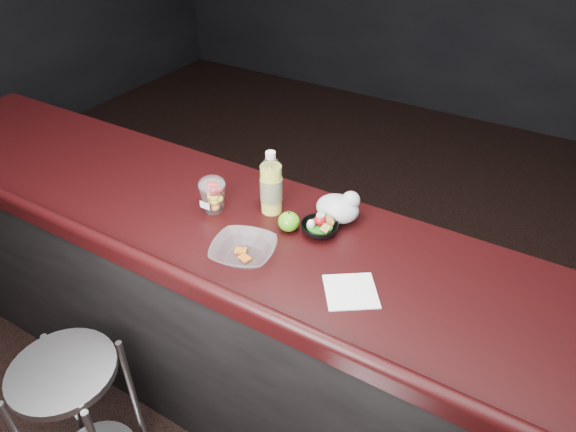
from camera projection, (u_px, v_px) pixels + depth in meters
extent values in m
cube|color=black|center=(284.00, 339.00, 2.13)|extent=(4.00, 0.65, 0.98)
cube|color=black|center=(284.00, 243.00, 1.84)|extent=(4.06, 0.71, 0.04)
cylinder|color=#B8B8BD|center=(62.00, 371.00, 1.72)|extent=(0.48, 0.48, 0.03)
cylinder|color=#B8B8BD|center=(68.00, 397.00, 2.06)|extent=(0.02, 0.02, 0.72)
cylinder|color=#B8B8BD|center=(136.00, 403.00, 2.03)|extent=(0.02, 0.02, 0.72)
cylinder|color=yellow|center=(271.00, 189.00, 1.91)|extent=(0.08, 0.08, 0.20)
cylinder|color=white|center=(271.00, 189.00, 1.91)|extent=(0.08, 0.08, 0.20)
cone|color=white|center=(271.00, 162.00, 1.85)|extent=(0.08, 0.08, 0.03)
cylinder|color=white|center=(271.00, 155.00, 1.83)|extent=(0.04, 0.04, 0.02)
cylinder|color=#072D99|center=(271.00, 189.00, 1.91)|extent=(0.08, 0.08, 0.09)
ellipsoid|color=white|center=(212.00, 184.00, 1.90)|extent=(0.10, 0.10, 0.06)
ellipsoid|color=#4D8A0F|center=(289.00, 222.00, 1.85)|extent=(0.08, 0.08, 0.07)
cylinder|color=black|center=(289.00, 213.00, 1.83)|extent=(0.01, 0.01, 0.01)
ellipsoid|color=silver|center=(338.00, 209.00, 1.89)|extent=(0.16, 0.13, 0.10)
sphere|color=silver|center=(351.00, 200.00, 1.87)|extent=(0.07, 0.07, 0.07)
imported|color=black|center=(320.00, 228.00, 1.84)|extent=(0.16, 0.16, 0.04)
cylinder|color=#0F470C|center=(320.00, 226.00, 1.84)|extent=(0.09, 0.09, 0.01)
ellipsoid|color=#BC0815|center=(320.00, 220.00, 1.83)|extent=(0.04, 0.04, 0.04)
cylinder|color=beige|center=(321.00, 215.00, 1.82)|extent=(0.03, 0.03, 0.01)
ellipsoid|color=white|center=(311.00, 224.00, 1.82)|extent=(0.03, 0.03, 0.04)
imported|color=silver|center=(243.00, 251.00, 1.73)|extent=(0.27, 0.27, 0.05)
cube|color=#990F0C|center=(241.00, 251.00, 1.75)|extent=(0.05, 0.04, 0.01)
cube|color=#990F0C|center=(245.00, 258.00, 1.72)|extent=(0.05, 0.04, 0.01)
cube|color=white|center=(351.00, 291.00, 1.61)|extent=(0.22, 0.22, 0.00)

